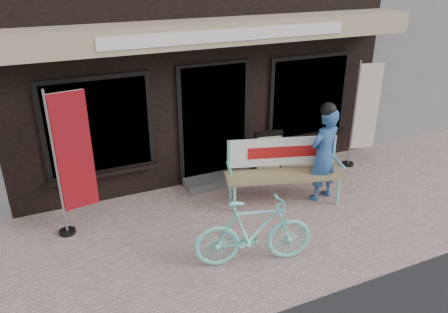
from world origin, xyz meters
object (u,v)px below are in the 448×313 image
menu_stand (268,157)px  person (324,153)px  bicycle (254,232)px  nobori_cream (364,113)px  nobori_red (72,161)px  bench (283,165)px

menu_stand → person: bearing=-44.7°
bicycle → nobori_cream: bearing=-45.7°
menu_stand → nobori_red: bearing=-165.4°
nobori_cream → menu_stand: (-2.08, 0.04, -0.57)m
bench → menu_stand: bench is taller
nobori_red → nobori_cream: 5.41m
person → bicycle: 2.21m
bench → person: size_ratio=1.18×
bench → nobori_cream: bearing=31.6°
bench → person: bearing=-5.3°
bench → nobori_cream: 2.25m
bicycle → bench: bearing=-28.5°
nobori_red → nobori_cream: size_ratio=1.06×
bicycle → nobori_cream: 3.95m
nobori_cream → person: bearing=-140.9°
person → menu_stand: 1.08m
nobori_cream → bicycle: bearing=-140.1°
nobori_red → nobori_cream: (5.41, 0.13, -0.07)m
nobori_red → nobori_cream: bearing=-7.2°
bicycle → nobori_cream: size_ratio=0.76×
nobori_cream → menu_stand: 2.15m
bench → person: person is taller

